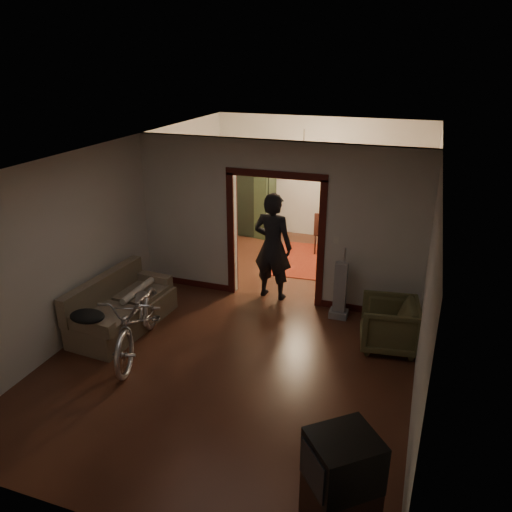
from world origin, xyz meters
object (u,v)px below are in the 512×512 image
at_px(armchair, 389,325).
at_px(bicycle, 139,319).
at_px(sofa, 123,303).
at_px(desk, 359,233).
at_px(locker, 256,201).
at_px(person, 273,246).

bearing_deg(armchair, bicycle, -77.19).
height_order(sofa, desk, sofa).
relative_size(bicycle, desk, 1.91).
xyz_separation_m(armchair, desk, (-1.02, 3.91, 0.01)).
relative_size(sofa, armchair, 2.24).
bearing_deg(sofa, bicycle, -35.17).
height_order(bicycle, armchair, bicycle).
bearing_deg(sofa, locker, 88.07).
distance_m(bicycle, armchair, 3.67).
relative_size(sofa, desk, 1.77).
bearing_deg(person, armchair, 160.06).
bearing_deg(bicycle, locker, 75.53).
xyz_separation_m(bicycle, armchair, (3.43, 1.29, -0.15)).
bearing_deg(desk, locker, 175.36).
relative_size(locker, desk, 1.64).
bearing_deg(person, locker, -59.58).
relative_size(sofa, person, 0.95).
xyz_separation_m(person, locker, (-1.38, 3.04, -0.11)).
xyz_separation_m(sofa, locker, (0.52, 4.88, 0.43)).
bearing_deg(bicycle, desk, 49.85).
bearing_deg(armchair, desk, -173.09).
bearing_deg(locker, desk, 8.15).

